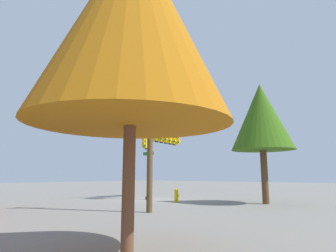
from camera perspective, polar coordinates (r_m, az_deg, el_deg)
name	(u,v)px	position (r m, az deg, el deg)	size (l,w,h in m)	color
ground_plane	(148,200)	(20.02, -4.00, -14.41)	(120.00, 120.00, 0.00)	slate
signal_pole_assembly	(161,138)	(21.39, -1.36, -2.48)	(4.73, 1.40, 6.30)	black
utility_pole	(150,125)	(13.23, -3.56, 0.20)	(1.51, 1.18, 7.50)	brown
fire_hydrant	(176,195)	(17.97, 1.69, -13.63)	(0.33, 0.24, 0.83)	#DCBA01
tree_near	(261,117)	(18.18, 18.06, 1.74)	(3.67, 3.67, 7.16)	brown
tree_mid	(132,22)	(6.88, -7.12, 19.87)	(4.28, 4.28, 7.37)	brown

